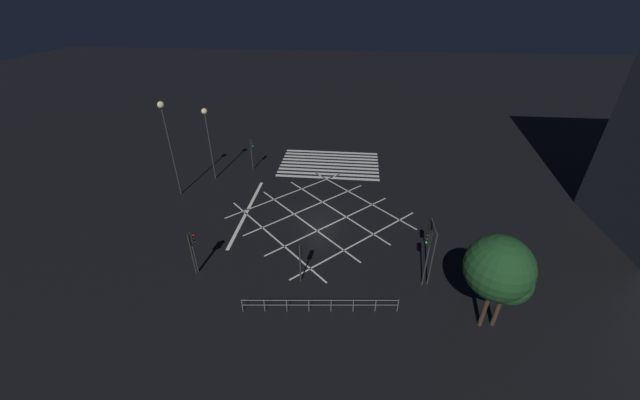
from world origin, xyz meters
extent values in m
plane|color=black|center=(0.00, 0.00, 0.00)|extent=(200.00, 200.00, 0.00)
cube|color=silver|center=(0.00, -7.77, 0.00)|extent=(11.75, 0.50, 0.01)
cube|color=silver|center=(0.00, -8.67, 0.00)|extent=(11.75, 0.50, 0.01)
cube|color=silver|center=(0.00, -9.57, 0.00)|extent=(11.75, 0.50, 0.01)
cube|color=silver|center=(0.00, -10.47, 0.00)|extent=(11.75, 0.50, 0.01)
cube|color=silver|center=(0.00, -11.37, 0.00)|extent=(11.75, 0.50, 0.01)
cube|color=silver|center=(0.00, -12.27, 0.00)|extent=(11.75, 0.50, 0.01)
cube|color=silver|center=(0.00, -13.17, 0.00)|extent=(11.75, 0.50, 0.01)
cube|color=silver|center=(0.00, -14.07, 0.00)|extent=(11.75, 0.50, 0.01)
cube|color=silver|center=(0.00, -14.97, 0.00)|extent=(11.75, 0.50, 0.01)
cube|color=silver|center=(3.69, -3.69, 0.00)|extent=(10.25, 10.25, 0.01)
cube|color=silver|center=(-3.69, -3.69, 0.00)|extent=(10.25, 10.25, 0.01)
cube|color=silver|center=(1.23, -1.23, 0.00)|extent=(10.25, 10.25, 0.01)
cube|color=silver|center=(-1.23, -1.23, 0.00)|extent=(10.25, 10.25, 0.01)
cube|color=silver|center=(-1.23, 1.23, 0.00)|extent=(10.25, 10.25, 0.01)
cube|color=silver|center=(1.23, 1.23, 0.00)|extent=(10.25, 10.25, 0.01)
cube|color=silver|center=(-3.69, 3.69, 0.00)|extent=(10.25, 10.25, 0.01)
cube|color=silver|center=(3.69, 3.69, 0.00)|extent=(10.25, 10.25, 0.01)
cube|color=silver|center=(7.03, 0.00, 0.00)|extent=(0.30, 11.75, 0.01)
cube|color=black|center=(-26.82, -5.03, 2.00)|extent=(1.40, 0.06, 1.80)
cube|color=black|center=(-26.82, -5.03, 5.33)|extent=(1.40, 0.06, 1.80)
cube|color=beige|center=(-26.82, -5.03, 8.66)|extent=(1.40, 0.06, 1.80)
cylinder|color=#2D2D30|center=(-8.62, 8.11, 2.24)|extent=(0.11, 0.11, 4.48)
cylinder|color=#2D2D30|center=(-8.62, 7.09, 4.33)|extent=(0.09, 2.06, 0.09)
cube|color=black|center=(-8.62, 6.06, 3.88)|extent=(0.28, 0.16, 0.90)
sphere|color=red|center=(-8.62, 5.95, 4.18)|extent=(0.18, 0.18, 0.18)
sphere|color=black|center=(-8.62, 5.95, 3.88)|extent=(0.18, 0.18, 0.18)
sphere|color=black|center=(-8.62, 5.95, 3.58)|extent=(0.18, 0.18, 0.18)
cube|color=black|center=(-8.62, 6.15, 3.88)|extent=(0.36, 0.02, 0.98)
cylinder|color=#2D2D30|center=(-8.23, 8.23, 2.29)|extent=(0.11, 0.11, 4.59)
cube|color=black|center=(-8.10, 8.23, 4.09)|extent=(0.16, 0.28, 0.90)
sphere|color=black|center=(-7.99, 8.23, 4.39)|extent=(0.18, 0.18, 0.18)
sphere|color=black|center=(-7.99, 8.23, 4.09)|extent=(0.18, 0.18, 0.18)
sphere|color=green|center=(-7.99, 8.23, 3.79)|extent=(0.18, 0.18, 0.18)
cube|color=black|center=(-8.19, 8.23, 4.09)|extent=(0.02, 0.36, 0.98)
cylinder|color=#2D2D30|center=(8.81, -8.97, 1.88)|extent=(0.11, 0.11, 3.76)
cube|color=black|center=(8.68, -8.97, 3.26)|extent=(0.16, 0.28, 0.90)
sphere|color=black|center=(8.56, -8.97, 3.56)|extent=(0.18, 0.18, 0.18)
sphere|color=black|center=(8.56, -8.97, 3.26)|extent=(0.18, 0.18, 0.18)
sphere|color=green|center=(8.56, -8.97, 2.96)|extent=(0.18, 0.18, 0.18)
cube|color=black|center=(8.77, -8.97, 3.26)|extent=(0.02, 0.36, 0.98)
cylinder|color=#2D2D30|center=(0.52, 8.77, 1.63)|extent=(0.11, 0.11, 3.25)
cube|color=black|center=(0.52, 8.64, 2.75)|extent=(0.28, 0.16, 0.90)
sphere|color=black|center=(0.52, 8.52, 3.05)|extent=(0.18, 0.18, 0.18)
sphere|color=black|center=(0.52, 8.52, 2.75)|extent=(0.18, 0.18, 0.18)
sphere|color=green|center=(0.52, 8.52, 2.45)|extent=(0.18, 0.18, 0.18)
cube|color=black|center=(0.52, 8.73, 2.75)|extent=(0.36, 0.02, 0.98)
cylinder|color=#2D2D30|center=(8.33, 8.60, 1.83)|extent=(0.11, 0.11, 3.66)
cube|color=black|center=(8.19, 8.60, 3.16)|extent=(0.16, 0.28, 0.90)
sphere|color=red|center=(8.08, 8.60, 3.46)|extent=(0.18, 0.18, 0.18)
sphere|color=black|center=(8.08, 8.60, 3.16)|extent=(0.18, 0.18, 0.18)
sphere|color=black|center=(8.08, 8.60, 2.86)|extent=(0.18, 0.18, 0.18)
cube|color=black|center=(8.28, 8.60, 3.16)|extent=(0.02, 0.36, 0.98)
cylinder|color=#2D2D30|center=(8.44, 8.74, 1.78)|extent=(0.11, 0.11, 3.56)
cube|color=black|center=(8.44, 8.60, 3.06)|extent=(0.28, 0.16, 0.90)
sphere|color=black|center=(8.44, 8.49, 3.36)|extent=(0.18, 0.18, 0.18)
sphere|color=orange|center=(8.44, 8.49, 3.06)|extent=(0.18, 0.18, 0.18)
sphere|color=black|center=(8.44, 8.49, 2.76)|extent=(0.18, 0.18, 0.18)
cube|color=black|center=(8.44, 8.69, 3.06)|extent=(0.36, 0.02, 0.98)
cylinder|color=#2D2D30|center=(14.77, -2.66, 4.54)|extent=(0.14, 0.14, 9.07)
sphere|color=#F9E0B2|center=(14.77, -2.66, 9.27)|extent=(0.64, 0.64, 0.64)
cylinder|color=#2D2D30|center=(12.43, -6.39, 3.72)|extent=(0.14, 0.14, 7.43)
sphere|color=#F9E0B2|center=(12.43, -6.39, 7.62)|extent=(0.62, 0.62, 0.62)
cylinder|color=#38281C|center=(-11.37, 11.48, 1.65)|extent=(0.27, 0.27, 3.31)
sphere|color=#19421E|center=(-11.37, 11.48, 4.75)|extent=(3.85, 3.85, 3.85)
cylinder|color=#38281C|center=(-12.18, 11.36, 1.34)|extent=(0.28, 0.28, 2.68)
sphere|color=#19421E|center=(-12.18, 11.36, 3.73)|extent=(2.80, 2.80, 2.80)
cylinder|color=gray|center=(3.91, 11.94, 0.53)|extent=(0.05, 0.05, 1.05)
cylinder|color=gray|center=(2.46, 11.80, 0.53)|extent=(0.05, 0.05, 1.05)
cylinder|color=gray|center=(1.01, 11.65, 0.53)|extent=(0.05, 0.05, 1.05)
cylinder|color=gray|center=(-0.44, 11.50, 0.53)|extent=(0.05, 0.05, 1.05)
cylinder|color=gray|center=(-1.89, 11.35, 0.53)|extent=(0.05, 0.05, 1.05)
cylinder|color=gray|center=(-3.34, 11.21, 0.53)|extent=(0.05, 0.05, 1.05)
cylinder|color=gray|center=(-4.79, 11.06, 0.53)|extent=(0.05, 0.05, 1.05)
cylinder|color=gray|center=(-6.24, 10.91, 0.53)|extent=(0.05, 0.05, 1.05)
cylinder|color=gray|center=(-1.16, 11.43, 1.01)|extent=(10.15, 1.07, 0.04)
cylinder|color=gray|center=(-1.16, 11.43, 0.58)|extent=(10.15, 1.07, 0.04)
camera|label=1|loc=(-2.82, 27.77, 18.46)|focal=20.00mm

